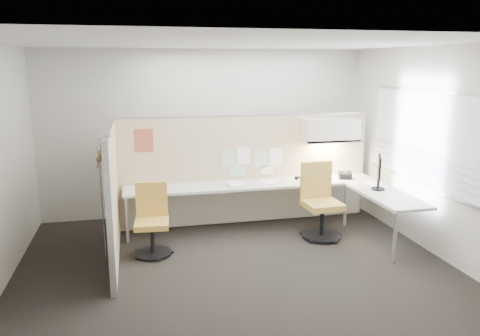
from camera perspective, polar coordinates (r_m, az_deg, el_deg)
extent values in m
cube|color=black|center=(6.26, -0.77, -11.56)|extent=(5.50, 4.50, 0.01)
cube|color=white|center=(5.72, -0.85, 15.09)|extent=(5.50, 4.50, 0.01)
cube|color=beige|center=(8.01, -4.22, 4.25)|extent=(5.50, 0.02, 2.80)
cube|color=beige|center=(3.73, 6.55, -5.54)|extent=(5.50, 0.02, 2.80)
cube|color=beige|center=(6.94, 22.00, 2.08)|extent=(0.02, 4.50, 2.80)
cube|color=#96A3AE|center=(6.90, 21.94, 3.29)|extent=(0.01, 2.80, 1.30)
cube|color=#C5AE88|center=(7.58, 0.71, -0.22)|extent=(4.10, 0.06, 1.75)
cube|color=#C5AE88|center=(6.32, -15.22, -3.29)|extent=(0.06, 2.20, 1.75)
cube|color=beige|center=(7.32, 1.70, -2.02)|extent=(4.00, 0.60, 0.04)
cube|color=beige|center=(7.04, 17.45, -3.21)|extent=(0.60, 1.47, 0.04)
cube|color=beige|center=(7.67, 1.17, -4.16)|extent=(3.90, 0.02, 0.64)
cylinder|color=#A5A8AA|center=(6.96, -13.59, -6.29)|extent=(0.05, 0.05, 0.69)
cylinder|color=#A5A8AA|center=(6.47, 18.36, -8.07)|extent=(0.05, 0.05, 0.69)
cylinder|color=#A5A8AA|center=(7.68, 12.71, -4.45)|extent=(0.05, 0.05, 0.69)
cube|color=beige|center=(7.70, 10.94, 4.55)|extent=(0.90, 0.36, 0.38)
cube|color=#FFEABF|center=(7.73, 10.87, 3.01)|extent=(0.60, 0.06, 0.02)
cube|color=#8CBF8C|center=(7.44, -1.47, 1.30)|extent=(0.21, 0.00, 0.28)
cube|color=white|center=(7.49, 0.41, 1.53)|extent=(0.21, 0.00, 0.28)
cube|color=#8CBF8C|center=(7.57, 2.47, 1.10)|extent=(0.21, 0.00, 0.28)
cube|color=white|center=(7.64, 4.42, 1.41)|extent=(0.21, 0.00, 0.28)
cube|color=#8CBF8C|center=(7.52, -0.34, -0.30)|extent=(0.28, 0.00, 0.18)
cube|color=white|center=(7.64, 3.32, -0.26)|extent=(0.21, 0.00, 0.14)
cube|color=#E9511D|center=(7.24, -11.63, 3.30)|extent=(0.28, 0.00, 0.35)
cylinder|color=black|center=(6.60, -10.55, -10.13)|extent=(0.51, 0.51, 0.03)
cylinder|color=black|center=(6.53, -10.62, -8.54)|extent=(0.06, 0.06, 0.39)
cube|color=#EEB058|center=(6.45, -10.70, -6.67)|extent=(0.49, 0.49, 0.08)
cube|color=#EEB058|center=(6.57, -10.73, -3.72)|extent=(0.43, 0.09, 0.49)
cylinder|color=black|center=(7.20, 9.88, -8.13)|extent=(0.58, 0.58, 0.03)
cylinder|color=black|center=(7.12, 9.94, -6.44)|extent=(0.07, 0.07, 0.45)
cube|color=#EEB058|center=(7.04, 10.02, -4.46)|extent=(0.54, 0.54, 0.09)
cube|color=#EEB058|center=(7.17, 9.26, -1.43)|extent=(0.50, 0.09, 0.56)
cylinder|color=black|center=(7.24, 16.47, -2.43)|extent=(0.20, 0.20, 0.02)
cylinder|color=black|center=(7.22, 16.51, -1.78)|extent=(0.04, 0.04, 0.18)
cube|color=black|center=(7.16, 16.63, 0.16)|extent=(0.25, 0.44, 0.32)
cube|color=black|center=(7.16, 16.63, 0.16)|extent=(0.20, 0.39, 0.28)
cube|color=black|center=(7.80, 12.70, -0.89)|extent=(0.25, 0.24, 0.12)
cylinder|color=black|center=(7.77, 12.05, -0.65)|extent=(0.09, 0.17, 0.04)
cube|color=black|center=(7.60, 7.18, -1.22)|extent=(0.15, 0.09, 0.05)
cube|color=black|center=(7.76, 10.40, -1.01)|extent=(0.10, 0.07, 0.06)
cube|color=silver|center=(5.36, -16.05, 3.73)|extent=(0.14, 0.02, 0.02)
cylinder|color=silver|center=(5.38, -16.74, 2.79)|extent=(0.02, 0.02, 0.14)
cube|color=#AD7F4C|center=(5.40, -16.66, 1.44)|extent=(0.02, 0.43, 0.12)
cube|color=#AD7F4C|center=(5.44, -16.93, 1.07)|extent=(0.02, 0.43, 0.12)
cube|color=gray|center=(5.50, -16.39, -4.95)|extent=(0.01, 0.07, 1.07)
cube|color=white|center=(7.06, -11.11, -2.54)|extent=(0.24, 0.31, 0.03)
cube|color=white|center=(7.15, -0.52, -2.04)|extent=(0.25, 0.32, 0.04)
cube|color=white|center=(7.37, 3.52, -1.73)|extent=(0.25, 0.32, 0.01)
cube|color=white|center=(7.57, 8.17, -1.41)|extent=(0.28, 0.34, 0.03)
cube|color=white|center=(7.48, 15.96, -1.97)|extent=(0.27, 0.33, 0.02)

